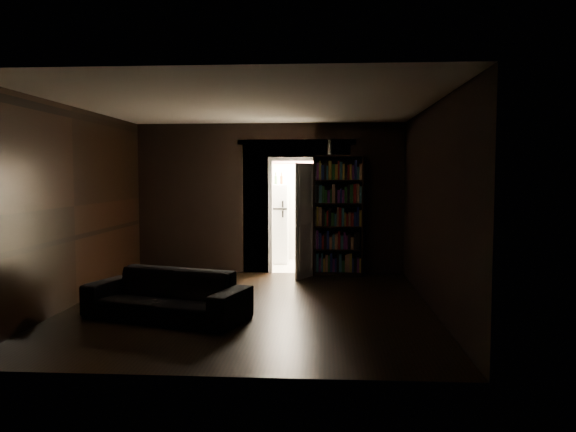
# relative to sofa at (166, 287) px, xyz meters

# --- Properties ---
(ground) EXTENTS (5.50, 5.50, 0.00)m
(ground) POSITION_rel_sofa_xyz_m (0.99, 0.71, -0.40)
(ground) COLOR black
(ground) RESTS_ON ground
(room_walls) EXTENTS (5.02, 5.61, 2.84)m
(room_walls) POSITION_rel_sofa_xyz_m (0.98, 1.78, 1.28)
(room_walls) COLOR black
(room_walls) RESTS_ON ground
(kitchen_alcove) EXTENTS (2.20, 1.80, 2.60)m
(kitchen_alcove) POSITION_rel_sofa_xyz_m (1.49, 4.58, 0.81)
(kitchen_alcove) COLOR beige
(kitchen_alcove) RESTS_ON ground
(sofa) EXTENTS (2.27, 1.49, 0.80)m
(sofa) POSITION_rel_sofa_xyz_m (0.00, 0.00, 0.00)
(sofa) COLOR black
(sofa) RESTS_ON ground
(bookshelf) EXTENTS (0.94, 0.47, 2.20)m
(bookshelf) POSITION_rel_sofa_xyz_m (2.26, 3.26, 0.70)
(bookshelf) COLOR black
(bookshelf) RESTS_ON ground
(refrigerator) EXTENTS (0.88, 0.83, 1.65)m
(refrigerator) POSITION_rel_sofa_xyz_m (0.89, 4.74, 0.42)
(refrigerator) COLOR white
(refrigerator) RESTS_ON ground
(door) EXTENTS (0.48, 0.76, 2.05)m
(door) POSITION_rel_sofa_xyz_m (1.74, 3.08, 0.62)
(door) COLOR white
(door) RESTS_ON ground
(figurine) EXTENTS (0.12, 0.12, 0.28)m
(figurine) POSITION_rel_sofa_xyz_m (2.10, 3.31, 1.94)
(figurine) COLOR white
(figurine) RESTS_ON bookshelf
(bottles) EXTENTS (0.61, 0.09, 0.25)m
(bottles) POSITION_rel_sofa_xyz_m (0.87, 4.72, 1.37)
(bottles) COLOR black
(bottles) RESTS_ON refrigerator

